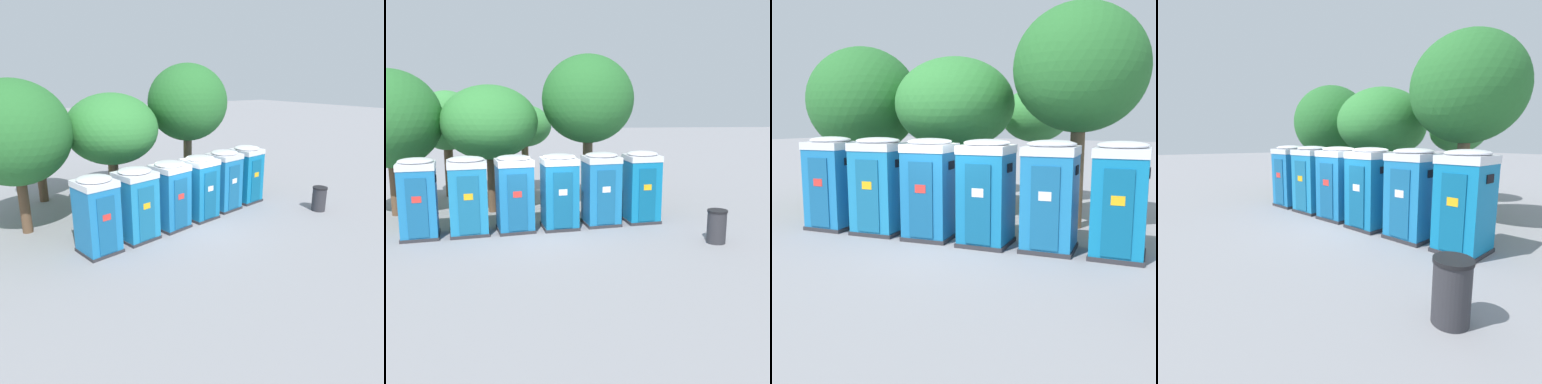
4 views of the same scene
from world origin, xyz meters
The scene contains 13 objects.
ground_plane centered at (0.00, 0.00, 0.00)m, with size 120.00×120.00×0.00m, color gray.
portapotty_0 centered at (-3.80, -0.18, 1.28)m, with size 1.36×1.39×2.54m.
portapotty_1 centered at (-2.32, 0.10, 1.28)m, with size 1.45×1.42×2.54m.
portapotty_2 centered at (-0.83, 0.35, 1.28)m, with size 1.41×1.42×2.54m.
portapotty_3 centered at (0.66, 0.58, 1.28)m, with size 1.36×1.37×2.54m.
portapotty_4 centered at (2.13, 0.93, 1.28)m, with size 1.39×1.39×2.54m.
portapotty_5 centered at (3.61, 1.21, 1.28)m, with size 1.33×1.36×2.54m.
street_tree_0 centered at (-4.10, 6.23, 3.38)m, with size 2.76×2.76×4.73m.
street_tree_1 centered at (-1.86, 3.06, 3.46)m, with size 3.66×3.66×4.87m.
street_tree_2 centered at (-5.44, 2.80, 3.61)m, with size 3.80×3.80×5.43m.
street_tree_3 centered at (-0.68, 6.52, 3.11)m, with size 2.45×2.45×4.10m.
street_tree_4 centered at (1.91, 3.42, 4.31)m, with size 3.58×3.58×6.04m.
trash_can centered at (5.36, -1.48, 0.52)m, with size 0.61×0.61×1.03m.
Camera 1 is at (-7.36, -11.08, 5.44)m, focal length 35.00 mm.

